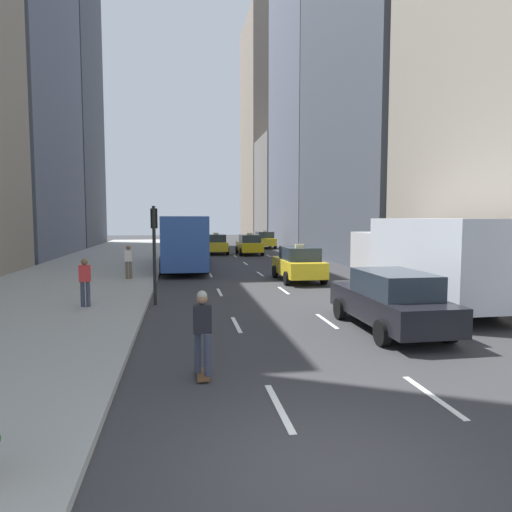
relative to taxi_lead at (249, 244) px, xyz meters
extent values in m
plane|color=#333335|center=(-4.00, -33.48, -0.88)|extent=(160.00, 160.00, 0.00)
cube|color=#9E9E99|center=(-11.00, -6.48, -0.81)|extent=(8.00, 66.00, 0.15)
cube|color=white|center=(-4.20, -31.48, -0.87)|extent=(0.12, 2.00, 0.01)
cube|color=white|center=(-4.20, -25.48, -0.87)|extent=(0.12, 2.00, 0.01)
cube|color=white|center=(-4.20, -19.48, -0.87)|extent=(0.12, 2.00, 0.01)
cube|color=white|center=(-4.20, -13.48, -0.87)|extent=(0.12, 2.00, 0.01)
cube|color=white|center=(-4.20, -7.48, -0.87)|extent=(0.12, 2.00, 0.01)
cube|color=white|center=(-4.20, -1.48, -0.87)|extent=(0.12, 2.00, 0.01)
cube|color=white|center=(-4.20, 4.52, -0.87)|extent=(0.12, 2.00, 0.01)
cube|color=white|center=(-4.20, 10.52, -0.87)|extent=(0.12, 2.00, 0.01)
cube|color=white|center=(-4.20, 16.52, -0.87)|extent=(0.12, 2.00, 0.01)
cube|color=white|center=(-1.40, -31.48, -0.87)|extent=(0.12, 2.00, 0.01)
cube|color=white|center=(-1.40, -25.48, -0.87)|extent=(0.12, 2.00, 0.01)
cube|color=white|center=(-1.40, -19.48, -0.87)|extent=(0.12, 2.00, 0.01)
cube|color=white|center=(-1.40, -13.48, -0.87)|extent=(0.12, 2.00, 0.01)
cube|color=white|center=(-1.40, -7.48, -0.87)|extent=(0.12, 2.00, 0.01)
cube|color=white|center=(-1.40, -1.48, -0.87)|extent=(0.12, 2.00, 0.01)
cube|color=white|center=(-1.40, 4.52, -0.87)|extent=(0.12, 2.00, 0.01)
cube|color=white|center=(-1.40, 10.52, -0.87)|extent=(0.12, 2.00, 0.01)
cube|color=white|center=(-1.40, 16.52, -0.87)|extent=(0.12, 2.00, 0.01)
cube|color=white|center=(1.40, -25.48, -0.87)|extent=(0.12, 2.00, 0.01)
cube|color=white|center=(1.40, -19.48, -0.87)|extent=(0.12, 2.00, 0.01)
cube|color=white|center=(1.40, -13.48, -0.87)|extent=(0.12, 2.00, 0.01)
cube|color=white|center=(1.40, -7.48, -0.87)|extent=(0.12, 2.00, 0.01)
cube|color=white|center=(1.40, -1.48, -0.87)|extent=(0.12, 2.00, 0.01)
cube|color=white|center=(1.40, 4.52, -0.87)|extent=(0.12, 2.00, 0.01)
cube|color=white|center=(1.40, 10.52, -0.87)|extent=(0.12, 2.00, 0.01)
cube|color=white|center=(1.40, 16.52, -0.87)|extent=(0.12, 2.00, 0.01)
cube|color=slate|center=(-18.00, 0.35, 15.04)|extent=(6.00, 15.19, 31.84)
cube|color=#4C515B|center=(-18.00, 14.69, 15.42)|extent=(6.00, 12.49, 32.60)
cube|color=slate|center=(8.00, 9.99, 16.40)|extent=(6.00, 14.82, 34.56)
cube|color=slate|center=(8.00, 23.42, 6.18)|extent=(6.00, 10.52, 14.13)
cube|color=gray|center=(8.00, 37.25, 16.76)|extent=(6.00, 15.70, 35.28)
cube|color=yellow|center=(0.00, 0.07, -0.17)|extent=(1.80, 4.40, 0.76)
cube|color=#28333D|center=(0.00, -0.19, 0.53)|extent=(1.58, 2.29, 0.64)
cube|color=#F2E599|center=(0.00, -0.19, 0.92)|extent=(0.44, 0.20, 0.14)
cylinder|color=black|center=(-0.90, 1.43, -0.55)|extent=(0.22, 0.66, 0.66)
cylinder|color=black|center=(0.90, 1.43, -0.55)|extent=(0.22, 0.66, 0.66)
cylinder|color=black|center=(-0.90, -1.29, -0.55)|extent=(0.22, 0.66, 0.66)
cylinder|color=black|center=(0.90, -1.29, -0.55)|extent=(0.22, 0.66, 0.66)
cube|color=yellow|center=(-2.80, 1.31, -0.17)|extent=(1.80, 4.40, 0.76)
cube|color=#28333D|center=(-2.80, 1.05, 0.53)|extent=(1.58, 2.29, 0.64)
cube|color=#F2E599|center=(-2.80, 1.05, 0.92)|extent=(0.44, 0.20, 0.14)
cylinder|color=black|center=(-3.70, 2.68, -0.55)|extent=(0.22, 0.66, 0.66)
cylinder|color=black|center=(-1.90, 2.68, -0.55)|extent=(0.22, 0.66, 0.66)
cylinder|color=black|center=(-3.70, -0.05, -0.55)|extent=(0.22, 0.66, 0.66)
cylinder|color=black|center=(-1.90, -0.05, -0.55)|extent=(0.22, 0.66, 0.66)
cube|color=yellow|center=(0.00, -16.61, -0.17)|extent=(1.80, 4.40, 0.76)
cube|color=#28333D|center=(0.00, -16.87, 0.53)|extent=(1.58, 2.29, 0.64)
cube|color=#F2E599|center=(0.00, -16.87, 0.92)|extent=(0.44, 0.20, 0.14)
cylinder|color=black|center=(-0.90, -15.24, -0.55)|extent=(0.22, 0.66, 0.66)
cylinder|color=black|center=(0.90, -15.24, -0.55)|extent=(0.22, 0.66, 0.66)
cylinder|color=black|center=(-0.90, -17.97, -0.55)|extent=(0.22, 0.66, 0.66)
cylinder|color=black|center=(0.90, -17.97, -0.55)|extent=(0.22, 0.66, 0.66)
cube|color=yellow|center=(2.80, 8.24, -0.17)|extent=(1.80, 4.40, 0.76)
cube|color=#28333D|center=(2.80, 7.98, 0.53)|extent=(1.58, 2.29, 0.64)
cube|color=#F2E599|center=(2.80, 7.98, 0.92)|extent=(0.44, 0.20, 0.14)
cylinder|color=black|center=(1.90, 9.61, -0.55)|extent=(0.22, 0.66, 0.66)
cylinder|color=black|center=(3.70, 9.61, -0.55)|extent=(0.22, 0.66, 0.66)
cylinder|color=black|center=(1.90, 6.88, -0.55)|extent=(0.22, 0.66, 0.66)
cylinder|color=black|center=(3.70, 6.88, -0.55)|extent=(0.22, 0.66, 0.66)
cube|color=black|center=(0.00, -26.78, -0.19)|extent=(1.80, 4.94, 0.72)
cube|color=#28333D|center=(0.00, -27.08, 0.49)|extent=(1.58, 2.57, 0.64)
cylinder|color=black|center=(-0.90, -25.25, -0.55)|extent=(0.22, 0.66, 0.66)
cylinder|color=black|center=(0.90, -25.25, -0.55)|extent=(0.22, 0.66, 0.66)
cylinder|color=black|center=(-0.90, -28.31, -0.55)|extent=(0.22, 0.66, 0.66)
cylinder|color=black|center=(0.90, -28.31, -0.55)|extent=(0.22, 0.66, 0.66)
cube|color=#2D519E|center=(-5.60, -9.50, 0.92)|extent=(2.50, 11.60, 2.90)
cube|color=#28333D|center=(-5.60, -3.75, 1.27)|extent=(2.30, 0.12, 1.40)
cube|color=#28333D|center=(-6.81, -9.50, 1.27)|extent=(0.08, 9.86, 1.10)
cube|color=yellow|center=(-5.60, -3.75, 2.17)|extent=(1.50, 0.10, 0.36)
cylinder|color=black|center=(-6.85, -5.91, -0.38)|extent=(0.30, 1.00, 1.00)
cylinder|color=black|center=(-4.35, -5.91, -0.38)|extent=(0.30, 1.00, 1.00)
cylinder|color=black|center=(-6.85, -12.69, -0.38)|extent=(0.30, 1.00, 1.00)
cylinder|color=black|center=(-4.35, -12.69, -0.38)|extent=(0.30, 1.00, 1.00)
cube|color=silver|center=(2.80, -20.39, 0.62)|extent=(2.10, 2.40, 2.10)
cube|color=#28333D|center=(2.80, -19.24, 0.92)|extent=(1.90, 0.10, 0.90)
cube|color=silver|center=(2.80, -24.59, 0.92)|extent=(2.30, 6.00, 2.70)
cylinder|color=black|center=(1.75, -20.39, -0.43)|extent=(0.28, 0.90, 0.90)
cylinder|color=black|center=(3.85, -20.39, -0.43)|extent=(0.28, 0.90, 0.90)
cylinder|color=black|center=(1.65, -25.79, -0.43)|extent=(0.28, 0.90, 0.90)
cylinder|color=black|center=(3.95, -25.79, -0.43)|extent=(0.28, 0.90, 0.90)
cube|color=brown|center=(-5.39, -29.81, -0.83)|extent=(0.24, 0.80, 0.03)
cylinder|color=black|center=(-5.39, -29.53, -0.86)|extent=(0.18, 0.05, 0.05)
cylinder|color=black|center=(-5.39, -30.09, -0.86)|extent=(0.18, 0.05, 0.05)
cylinder|color=#383D51|center=(-5.48, -29.69, -0.40)|extent=(0.14, 0.14, 0.84)
cylinder|color=#383D51|center=(-5.30, -29.93, -0.40)|extent=(0.14, 0.14, 0.84)
cube|color=black|center=(-5.39, -29.81, 0.30)|extent=(0.36, 0.22, 0.56)
sphere|color=#9E7051|center=(-5.39, -29.81, 0.70)|extent=(0.22, 0.22, 0.22)
sphere|color=#B2AD9E|center=(-5.39, -29.81, 0.76)|extent=(0.20, 0.20, 0.20)
cylinder|color=#383D51|center=(-9.12, -22.65, -0.30)|extent=(0.14, 0.14, 0.86)
cylinder|color=#383D51|center=(-8.94, -22.65, -0.30)|extent=(0.14, 0.14, 0.86)
cube|color=red|center=(-9.03, -22.65, 0.41)|extent=(0.36, 0.22, 0.56)
sphere|color=brown|center=(-9.03, -22.65, 0.81)|extent=(0.22, 0.22, 0.22)
cylinder|color=brown|center=(-8.47, -15.51, -0.30)|extent=(0.14, 0.14, 0.86)
cylinder|color=brown|center=(-8.29, -15.51, -0.30)|extent=(0.14, 0.14, 0.86)
cube|color=silver|center=(-8.38, -15.51, 0.41)|extent=(0.36, 0.22, 0.56)
sphere|color=brown|center=(-8.38, -15.51, 0.81)|extent=(0.22, 0.22, 0.22)
cylinder|color=black|center=(-6.75, -21.94, 0.92)|extent=(0.12, 0.12, 3.60)
cube|color=black|center=(-6.75, -21.76, 2.27)|extent=(0.24, 0.20, 0.72)
sphere|color=red|center=(-6.75, -21.65, 2.50)|extent=(0.14, 0.14, 0.14)
sphere|color=#4C3F14|center=(-6.75, -21.65, 2.27)|extent=(0.14, 0.14, 0.14)
sphere|color=#198C2D|center=(-6.75, -21.65, 2.04)|extent=(0.14, 0.14, 0.14)
camera|label=1|loc=(-5.78, -38.74, 2.29)|focal=32.00mm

